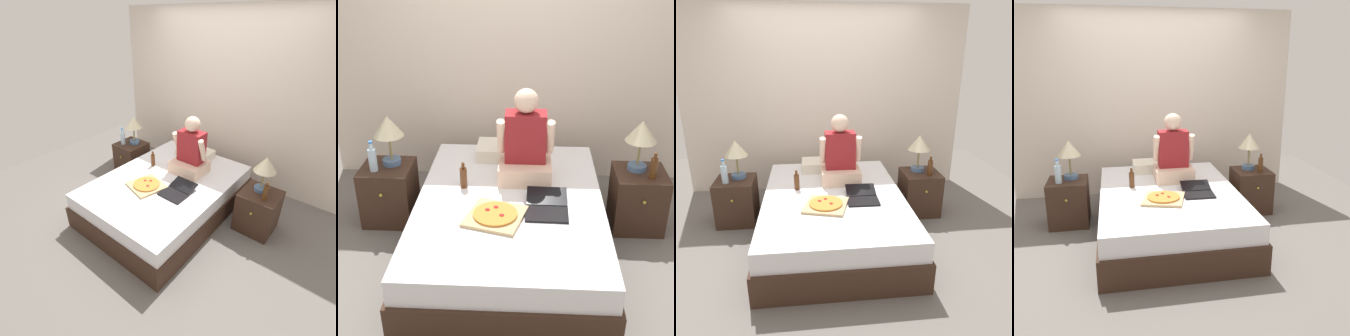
{
  "view_description": "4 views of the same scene",
  "coord_description": "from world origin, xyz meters",
  "views": [
    {
      "loc": [
        1.84,
        -2.23,
        2.34
      ],
      "look_at": [
        0.14,
        -0.13,
        0.77
      ],
      "focal_mm": 28.0,
      "sensor_mm": 36.0,
      "label": 1
    },
    {
      "loc": [
        0.14,
        -3.18,
        2.38
      ],
      "look_at": [
        -0.02,
        -0.13,
        0.82
      ],
      "focal_mm": 50.0,
      "sensor_mm": 36.0,
      "label": 2
    },
    {
      "loc": [
        -0.24,
        -3.18,
        1.95
      ],
      "look_at": [
        0.1,
        -0.13,
        0.83
      ],
      "focal_mm": 35.0,
      "sensor_mm": 36.0,
      "label": 3
    },
    {
      "loc": [
        -0.56,
        -3.79,
        1.86
      ],
      "look_at": [
        0.15,
        0.01,
        0.73
      ],
      "focal_mm": 40.0,
      "sensor_mm": 36.0,
      "label": 4
    }
  ],
  "objects": [
    {
      "name": "person_seated",
      "position": [
        0.11,
        0.37,
        0.77
      ],
      "size": [
        0.47,
        0.4,
        0.78
      ],
      "color": "beige",
      "rests_on": "bed"
    },
    {
      "name": "laptop",
      "position": [
        0.29,
        -0.16,
        0.51
      ],
      "size": [
        0.33,
        0.42,
        0.07
      ],
      "color": "black",
      "rests_on": "bed"
    },
    {
      "name": "lamp_on_right_nightstand",
      "position": [
        1.08,
        0.47,
        0.86
      ],
      "size": [
        0.26,
        0.26,
        0.45
      ],
      "color": "#4C6B93",
      "rests_on": "nightstand_right"
    },
    {
      "name": "wall_back",
      "position": [
        0.0,
        1.42,
        1.25
      ],
      "size": [
        3.85,
        0.12,
        2.5
      ],
      "primitive_type": "cube",
      "color": "beige",
      "rests_on": "ground"
    },
    {
      "name": "pizza_box",
      "position": [
        -0.1,
        -0.28,
        0.5
      ],
      "size": [
        0.49,
        0.49,
        0.05
      ],
      "color": "tan",
      "rests_on": "bed"
    },
    {
      "name": "pillow",
      "position": [
        -0.08,
        0.78,
        0.55
      ],
      "size": [
        0.52,
        0.34,
        0.12
      ],
      "primitive_type": "cube",
      "color": "silver",
      "rests_on": "bed"
    },
    {
      "name": "water_bottle",
      "position": [
        -1.19,
        0.33,
        0.64
      ],
      "size": [
        0.07,
        0.07,
        0.28
      ],
      "color": "silver",
      "rests_on": "nightstand_left"
    },
    {
      "name": "nightstand_left",
      "position": [
        -1.11,
        0.42,
        0.27
      ],
      "size": [
        0.44,
        0.47,
        0.53
      ],
      "color": "#382319",
      "rests_on": "ground"
    },
    {
      "name": "nightstand_right",
      "position": [
        1.11,
        0.42,
        0.27
      ],
      "size": [
        0.44,
        0.47,
        0.53
      ],
      "color": "#382319",
      "rests_on": "ground"
    },
    {
      "name": "beer_bottle",
      "position": [
        1.18,
        0.32,
        0.63
      ],
      "size": [
        0.06,
        0.06,
        0.23
      ],
      "color": "#512D14",
      "rests_on": "nightstand_right"
    },
    {
      "name": "beer_bottle_on_bed",
      "position": [
        -0.39,
        0.17,
        0.58
      ],
      "size": [
        0.06,
        0.06,
        0.22
      ],
      "color": "#4C2811",
      "rests_on": "bed"
    },
    {
      "name": "ground_plane",
      "position": [
        0.0,
        0.0,
        0.0
      ],
      "size": [
        5.85,
        5.85,
        0.0
      ],
      "primitive_type": "plane",
      "color": "#66605B"
    },
    {
      "name": "bed",
      "position": [
        0.0,
        0.0,
        0.24
      ],
      "size": [
        1.51,
        2.12,
        0.49
      ],
      "color": "#382319",
      "rests_on": "ground"
    },
    {
      "name": "lamp_on_left_nightstand",
      "position": [
        -1.07,
        0.47,
        0.86
      ],
      "size": [
        0.26,
        0.26,
        0.45
      ],
      "color": "#4C6B93",
      "rests_on": "nightstand_left"
    }
  ]
}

